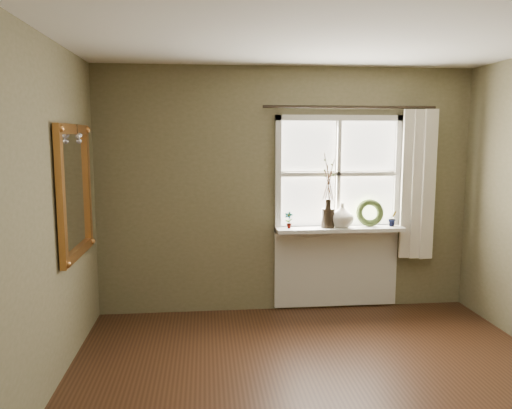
{
  "coord_description": "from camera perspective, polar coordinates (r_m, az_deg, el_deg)",
  "views": [
    {
      "loc": [
        -0.87,
        -2.98,
        1.88
      ],
      "look_at": [
        -0.4,
        1.55,
        1.25
      ],
      "focal_mm": 35.0,
      "sensor_mm": 36.0,
      "label": 1
    }
  ],
  "objects": [
    {
      "name": "curtain_rod",
      "position": [
        5.37,
        10.75,
        10.89
      ],
      "size": [
        1.84,
        0.03,
        0.03
      ],
      "primitive_type": "cylinder",
      "rotation": [
        0.0,
        1.57,
        0.0
      ],
      "color": "black",
      "rests_on": "wall_back"
    },
    {
      "name": "curtain",
      "position": [
        5.6,
        17.93,
        2.17
      ],
      "size": [
        0.36,
        0.12,
        1.59
      ],
      "primitive_type": "cube",
      "color": "silver",
      "rests_on": "wall_back"
    },
    {
      "name": "ceiling",
      "position": [
        3.18,
        10.81,
        20.79
      ],
      "size": [
        4.5,
        4.5,
        0.0
      ],
      "primitive_type": "plane",
      "color": "silver",
      "rests_on": "ground"
    },
    {
      "name": "window_sill",
      "position": [
        5.38,
        9.53,
        -2.79
      ],
      "size": [
        1.36,
        0.26,
        0.04
      ],
      "primitive_type": "cube",
      "color": "silver",
      "rests_on": "wall_back"
    },
    {
      "name": "window_frame",
      "position": [
        5.41,
        9.37,
        3.48
      ],
      "size": [
        1.36,
        0.06,
        1.24
      ],
      "color": "silver",
      "rests_on": "wall_back"
    },
    {
      "name": "potted_plant_right",
      "position": [
        5.54,
        15.35,
        -1.53
      ],
      "size": [
        0.11,
        0.1,
        0.17
      ],
      "primitive_type": "imported",
      "rotation": [
        0.0,
        0.0,
        0.34
      ],
      "color": "#3A4B21",
      "rests_on": "window_sill"
    },
    {
      "name": "window_apron",
      "position": [
        5.58,
        9.13,
        -7.03
      ],
      "size": [
        1.36,
        0.04,
        0.88
      ],
      "primitive_type": "cube",
      "color": "silver",
      "rests_on": "ground"
    },
    {
      "name": "cream_vase",
      "position": [
        5.36,
        9.81,
        -1.21
      ],
      "size": [
        0.28,
        0.28,
        0.26
      ],
      "primitive_type": "imported",
      "rotation": [
        0.0,
        0.0,
        0.15
      ],
      "color": "beige",
      "rests_on": "window_sill"
    },
    {
      "name": "gilt_mirror",
      "position": [
        4.48,
        -20.0,
        1.46
      ],
      "size": [
        0.1,
        0.94,
        1.12
      ],
      "color": "white",
      "rests_on": "wall_left"
    },
    {
      "name": "potted_plant_left",
      "position": [
        5.24,
        3.77,
        -1.77
      ],
      "size": [
        0.11,
        0.09,
        0.18
      ],
      "primitive_type": "imported",
      "rotation": [
        0.0,
        0.0,
        -0.4
      ],
      "color": "#3A4B21",
      "rests_on": "window_sill"
    },
    {
      "name": "wreath",
      "position": [
        5.49,
        12.86,
        -1.25
      ],
      "size": [
        0.31,
        0.17,
        0.31
      ],
      "primitive_type": "torus",
      "rotation": [
        1.36,
        0.0,
        -0.12
      ],
      "color": "#3A4B21",
      "rests_on": "window_sill"
    },
    {
      "name": "wall_left",
      "position": [
        3.25,
        -27.13,
        -3.29
      ],
      "size": [
        0.1,
        4.5,
        2.6
      ],
      "primitive_type": "cube",
      "color": "#6B6546",
      "rests_on": "ground"
    },
    {
      "name": "dark_jug",
      "position": [
        5.32,
        8.21,
        -1.53
      ],
      "size": [
        0.18,
        0.18,
        0.2
      ],
      "primitive_type": "cylinder",
      "rotation": [
        0.0,
        0.0,
        -0.41
      ],
      "color": "black",
      "rests_on": "window_sill"
    },
    {
      "name": "wall_back",
      "position": [
        5.38,
        3.46,
        1.62
      ],
      "size": [
        4.0,
        0.1,
        2.6
      ],
      "primitive_type": "cube",
      "color": "#6B6546",
      "rests_on": "ground"
    }
  ]
}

